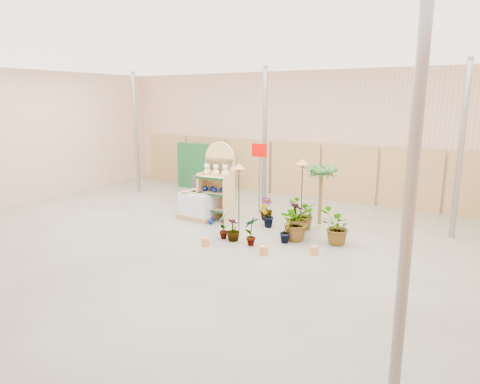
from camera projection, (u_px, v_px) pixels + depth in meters
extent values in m
cube|color=slate|center=(200.00, 241.00, 10.94)|extent=(15.00, 12.00, 0.10)
cube|color=white|center=(196.00, 54.00, 9.96)|extent=(15.00, 12.00, 0.10)
cube|color=tan|center=(297.00, 135.00, 15.51)|extent=(15.00, 0.10, 4.50)
cube|color=tan|center=(15.00, 138.00, 14.25)|extent=(0.10, 12.00, 4.50)
cylinder|color=gray|center=(409.00, 216.00, 4.75)|extent=(0.14, 0.14, 4.50)
cylinder|color=gray|center=(136.00, 133.00, 16.15)|extent=(0.14, 0.14, 4.50)
cylinder|color=gray|center=(461.00, 151.00, 10.61)|extent=(0.14, 0.14, 4.50)
cylinder|color=gray|center=(265.00, 140.00, 13.38)|extent=(0.14, 0.14, 4.50)
cube|color=#A97F4B|center=(169.00, 158.00, 18.69)|extent=(1.90, 0.06, 2.00)
cube|color=#A97F4B|center=(206.00, 161.00, 17.69)|extent=(1.90, 0.06, 2.00)
cube|color=#A97F4B|center=(248.00, 165.00, 16.68)|extent=(1.90, 0.06, 2.00)
cube|color=#A97F4B|center=(295.00, 169.00, 15.67)|extent=(1.90, 0.06, 2.00)
cube|color=#A97F4B|center=(349.00, 174.00, 14.66)|extent=(1.90, 0.06, 2.00)
cube|color=#A97F4B|center=(410.00, 179.00, 13.66)|extent=(1.90, 0.06, 2.00)
cube|color=tan|center=(220.00, 188.00, 12.81)|extent=(0.96, 0.12, 1.82)
cylinder|color=tan|center=(220.00, 158.00, 12.61)|extent=(0.96, 0.12, 0.96)
cube|color=tan|center=(215.00, 209.00, 12.70)|extent=(0.94, 0.57, 0.04)
cube|color=#0F3819|center=(210.00, 211.00, 12.48)|extent=(0.92, 0.06, 0.06)
cube|color=tan|center=(215.00, 193.00, 12.60)|extent=(0.94, 0.57, 0.04)
cube|color=#0F3819|center=(210.00, 195.00, 12.38)|extent=(0.92, 0.06, 0.06)
cube|color=tan|center=(215.00, 177.00, 12.50)|extent=(0.94, 0.57, 0.04)
cube|color=#0F3819|center=(210.00, 179.00, 12.27)|extent=(0.92, 0.06, 0.06)
cube|color=tan|center=(202.00, 195.00, 12.85)|extent=(0.06, 0.54, 1.39)
cube|color=tan|center=(228.00, 198.00, 12.39)|extent=(0.06, 0.54, 1.39)
sphere|color=#EFE6C2|center=(207.00, 172.00, 12.69)|extent=(0.19, 0.19, 0.19)
sphere|color=#EFE6C2|center=(207.00, 167.00, 12.65)|extent=(0.15, 0.15, 0.15)
sphere|color=#EFE6C2|center=(216.00, 173.00, 12.52)|extent=(0.20, 0.20, 0.20)
sphere|color=#EFE6C2|center=(216.00, 167.00, 12.49)|extent=(0.15, 0.15, 0.15)
sphere|color=#EFE6C2|center=(225.00, 173.00, 12.36)|extent=(0.21, 0.21, 0.21)
sphere|color=#EFE6C2|center=(225.00, 168.00, 12.32)|extent=(0.15, 0.15, 0.15)
sphere|color=navy|center=(205.00, 189.00, 12.73)|extent=(0.16, 0.16, 0.16)
sphere|color=navy|center=(212.00, 189.00, 12.75)|extent=(0.16, 0.16, 0.16)
sphere|color=navy|center=(215.00, 190.00, 12.56)|extent=(0.16, 0.16, 0.16)
sphere|color=navy|center=(222.00, 190.00, 12.58)|extent=(0.16, 0.16, 0.16)
sphere|color=navy|center=(224.00, 191.00, 12.39)|extent=(0.16, 0.16, 0.16)
sphere|color=navy|center=(197.00, 219.00, 12.48)|extent=(0.15, 0.15, 0.15)
sphere|color=navy|center=(205.00, 218.00, 12.62)|extent=(0.15, 0.15, 0.15)
sphere|color=navy|center=(204.00, 221.00, 12.36)|extent=(0.15, 0.15, 0.15)
sphere|color=navy|center=(212.00, 219.00, 12.50)|extent=(0.15, 0.15, 0.15)
sphere|color=navy|center=(211.00, 222.00, 12.24)|extent=(0.15, 0.15, 0.15)
cube|color=#A97F4B|center=(200.00, 216.00, 12.91)|extent=(1.18, 1.00, 0.14)
cube|color=silver|center=(200.00, 203.00, 12.83)|extent=(1.08, 0.91, 0.65)
cylinder|color=tan|center=(191.00, 192.00, 12.76)|extent=(0.37, 0.37, 0.04)
cylinder|color=tan|center=(197.00, 193.00, 12.64)|extent=(0.37, 0.37, 0.04)
cylinder|color=tan|center=(203.00, 193.00, 12.52)|extent=(0.37, 0.37, 0.04)
cylinder|color=tan|center=(196.00, 190.00, 12.99)|extent=(0.37, 0.37, 0.04)
cube|color=#2C2C30|center=(210.00, 198.00, 14.34)|extent=(0.50, 0.50, 0.50)
cube|color=#2C2C30|center=(210.00, 184.00, 14.24)|extent=(0.50, 0.50, 0.50)
cube|color=#2C2C30|center=(203.00, 197.00, 14.50)|extent=(0.50, 0.50, 0.50)
cube|color=#2C2C30|center=(202.00, 183.00, 14.39)|extent=(0.50, 0.50, 0.50)
cube|color=#1A5225|center=(200.00, 166.00, 17.00)|extent=(2.00, 0.30, 1.80)
cylinder|color=gray|center=(260.00, 179.00, 13.16)|extent=(0.05, 0.05, 2.20)
cube|color=#CC0400|center=(259.00, 150.00, 12.93)|extent=(0.50, 0.03, 0.40)
cylinder|color=black|center=(239.00, 204.00, 11.18)|extent=(0.02, 0.02, 1.66)
cylinder|color=#D18246|center=(239.00, 173.00, 11.00)|extent=(0.30, 0.30, 0.02)
cone|color=#D18246|center=(239.00, 166.00, 10.96)|extent=(0.34, 0.34, 0.14)
cylinder|color=black|center=(302.00, 200.00, 11.46)|extent=(0.02, 0.02, 1.74)
cylinder|color=#D18246|center=(303.00, 168.00, 11.28)|extent=(0.30, 0.30, 0.02)
cone|color=#D18246|center=(303.00, 162.00, 11.24)|extent=(0.34, 0.34, 0.14)
cylinder|color=black|center=(222.00, 171.00, 16.12)|extent=(0.02, 0.02, 1.72)
cylinder|color=#D18246|center=(222.00, 148.00, 15.93)|extent=(0.30, 0.30, 0.02)
cone|color=#D18246|center=(221.00, 144.00, 15.90)|extent=(0.34, 0.34, 0.14)
cylinder|color=brown|center=(320.00, 199.00, 12.18)|extent=(0.10, 0.10, 1.44)
imported|color=#2B6228|center=(224.00, 225.00, 10.94)|extent=(0.38, 0.44, 0.71)
imported|color=#2B6228|center=(296.00, 221.00, 10.82)|extent=(1.06, 1.12, 0.98)
imported|color=#2B6228|center=(296.00, 217.00, 11.37)|extent=(0.65, 0.65, 0.87)
imported|color=#2B6228|center=(267.00, 216.00, 11.91)|extent=(0.48, 0.47, 0.68)
imported|color=#2B6228|center=(304.00, 215.00, 11.71)|extent=(0.86, 0.92, 0.84)
imported|color=#2B6228|center=(233.00, 229.00, 10.78)|extent=(0.34, 0.34, 0.59)
imported|color=#2B6228|center=(251.00, 231.00, 10.42)|extent=(0.39, 0.46, 0.74)
imported|color=#2B6228|center=(285.00, 231.00, 10.65)|extent=(0.27, 0.33, 0.58)
imported|color=#2B6228|center=(337.00, 227.00, 10.45)|extent=(0.92, 0.99, 0.91)
imported|color=#2B6228|center=(266.00, 209.00, 12.67)|extent=(0.52, 0.52, 0.68)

